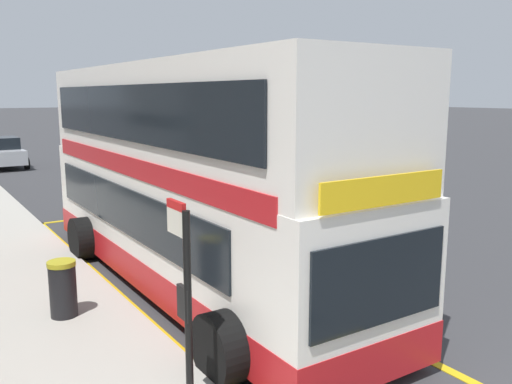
# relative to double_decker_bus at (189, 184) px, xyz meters

# --- Properties ---
(ground_plane) EXTENTS (260.00, 260.00, 0.00)m
(ground_plane) POSITION_rel_double_decker_bus_xyz_m (2.46, 24.31, -2.06)
(ground_plane) COLOR #333335
(double_decker_bus) EXTENTS (3.22, 10.48, 4.40)m
(double_decker_bus) POSITION_rel_double_decker_bus_xyz_m (0.00, 0.00, 0.00)
(double_decker_bus) COLOR white
(double_decker_bus) RESTS_ON ground
(bus_bay_markings) EXTENTS (3.07, 14.13, 0.01)m
(bus_bay_markings) POSITION_rel_double_decker_bus_xyz_m (-0.01, 0.13, -2.06)
(bus_bay_markings) COLOR gold
(bus_bay_markings) RESTS_ON ground
(bus_stop_sign) EXTENTS (0.09, 0.51, 2.49)m
(bus_stop_sign) POSITION_rel_double_decker_bus_xyz_m (-2.12, -4.20, -0.43)
(bus_stop_sign) COLOR black
(bus_stop_sign) RESTS_ON pavement_near
(parked_car_silver_far) EXTENTS (2.09, 4.20, 1.62)m
(parked_car_silver_far) POSITION_rel_double_decker_bus_xyz_m (-0.40, 21.38, -1.26)
(parked_car_silver_far) COLOR #B2B5BA
(parked_car_silver_far) RESTS_ON ground
(parked_car_navy_across) EXTENTS (2.09, 4.20, 1.62)m
(parked_car_navy_across) POSITION_rel_double_decker_bus_xyz_m (7.38, 23.53, -1.26)
(parked_car_navy_across) COLOR navy
(parked_car_navy_across) RESTS_ON ground
(parked_car_teal_ahead) EXTENTS (2.09, 4.20, 1.62)m
(parked_car_teal_ahead) POSITION_rel_double_decker_bus_xyz_m (4.99, 10.98, -1.26)
(parked_car_teal_ahead) COLOR #196066
(parked_car_teal_ahead) RESTS_ON ground
(litter_bin) EXTENTS (0.47, 0.47, 0.96)m
(litter_bin) POSITION_rel_double_decker_bus_xyz_m (-2.68, -0.63, -1.44)
(litter_bin) COLOR black
(litter_bin) RESTS_ON pavement_near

